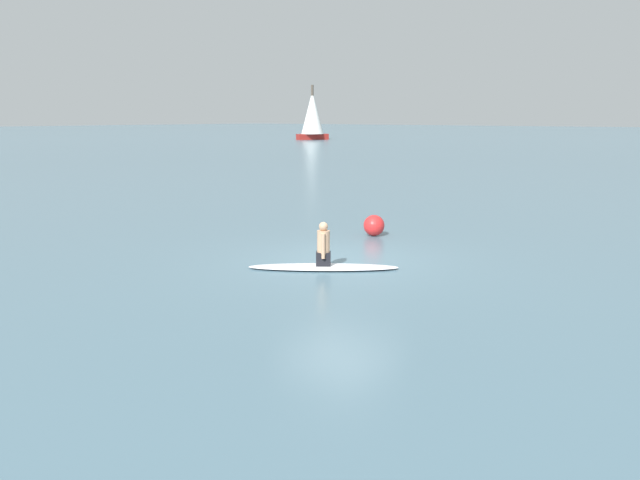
% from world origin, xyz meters
% --- Properties ---
extents(ground_plane, '(400.00, 400.00, 0.00)m').
position_xyz_m(ground_plane, '(0.00, 0.00, 0.00)').
color(ground_plane, slate).
extents(surfboard, '(3.02, 2.54, 0.09)m').
position_xyz_m(surfboard, '(0.20, -0.86, 0.04)').
color(surfboard, white).
rests_on(surfboard, ground).
extents(person_paddler, '(0.41, 0.40, 0.96)m').
position_xyz_m(person_paddler, '(0.20, -0.86, 0.52)').
color(person_paddler, black).
rests_on(person_paddler, surfboard).
extents(sailboat_near_right, '(4.25, 4.59, 7.58)m').
position_xyz_m(sailboat_near_right, '(-49.29, 58.83, 3.54)').
color(sailboat_near_right, maroon).
rests_on(sailboat_near_right, ground).
extents(buoy_marker, '(0.59, 0.59, 0.59)m').
position_xyz_m(buoy_marker, '(-1.15, 3.12, 0.30)').
color(buoy_marker, red).
rests_on(buoy_marker, ground).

